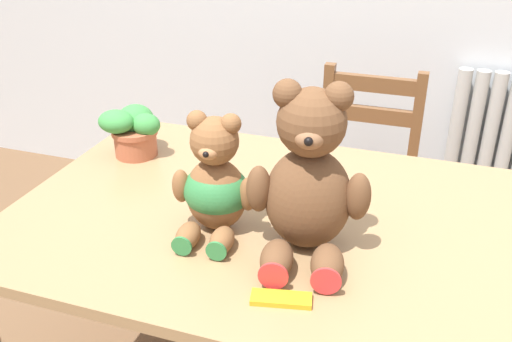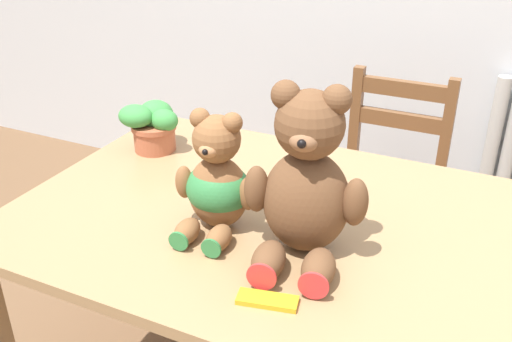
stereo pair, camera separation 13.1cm
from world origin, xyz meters
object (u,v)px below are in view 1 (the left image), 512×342
(teddy_bear_left, at_px, (215,185))
(chocolate_bar, at_px, (281,299))
(wooden_chair_behind, at_px, (361,183))
(teddy_bear_right, at_px, (309,182))
(potted_plant, at_px, (133,129))

(teddy_bear_left, relative_size, chocolate_bar, 2.42)
(wooden_chair_behind, height_order, teddy_bear_right, teddy_bear_right)
(wooden_chair_behind, xyz_separation_m, potted_plant, (-0.64, -0.57, 0.37))
(wooden_chair_behind, relative_size, potted_plant, 4.70)
(chocolate_bar, bearing_deg, potted_plant, 140.15)
(teddy_bear_right, height_order, potted_plant, teddy_bear_right)
(teddy_bear_left, bearing_deg, chocolate_bar, 132.25)
(wooden_chair_behind, relative_size, chocolate_bar, 6.81)
(teddy_bear_left, bearing_deg, potted_plant, -42.82)
(wooden_chair_behind, distance_m, teddy_bear_right, 1.00)
(potted_plant, bearing_deg, chocolate_bar, -39.85)
(wooden_chair_behind, height_order, potted_plant, potted_plant)
(teddy_bear_left, distance_m, potted_plant, 0.51)
(wooden_chair_behind, relative_size, teddy_bear_right, 2.12)
(teddy_bear_right, bearing_deg, potted_plant, -36.59)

